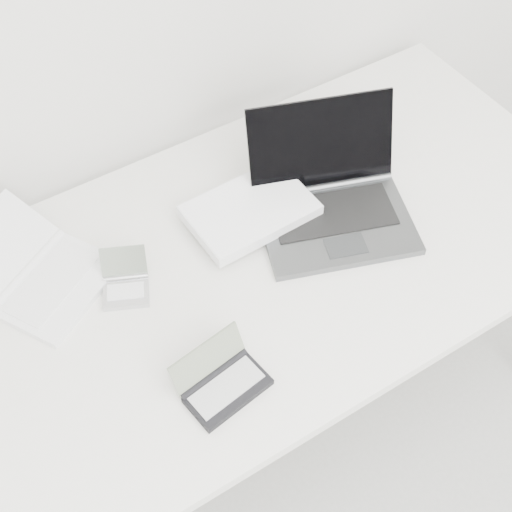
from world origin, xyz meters
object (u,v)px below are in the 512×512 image
laptop_large (298,205)px  palmtop_charcoal (222,382)px  netbook_open_white (41,276)px  desk (258,268)px

laptop_large → palmtop_charcoal: 0.46m
netbook_open_white → palmtop_charcoal: netbook_open_white is taller
desk → palmtop_charcoal: palmtop_charcoal is taller
desk → netbook_open_white: size_ratio=4.19×
laptop_large → palmtop_charcoal: laptop_large is taller
laptop_large → desk: bearing=-141.4°
desk → laptop_large: 0.17m
desk → palmtop_charcoal: bearing=-134.2°
laptop_large → netbook_open_white: (-0.56, 0.13, -0.01)m
desk → netbook_open_white: netbook_open_white is taller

